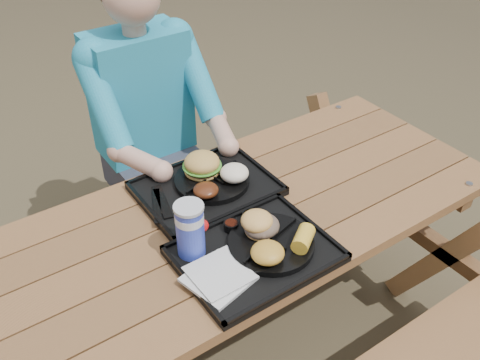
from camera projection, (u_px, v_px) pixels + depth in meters
ground at (240, 350)px, 2.21m from camera, size 60.00×60.00×0.00m
picnic_table at (240, 289)px, 1.99m from camera, size 1.80×1.49×0.75m
tray_near at (255, 255)px, 1.59m from camera, size 0.45×0.35×0.02m
tray_far at (206, 189)px, 1.84m from camera, size 0.45×0.35×0.02m
plate_near at (271, 243)px, 1.60m from camera, size 0.26×0.26×0.02m
plate_far at (212, 180)px, 1.85m from camera, size 0.26×0.26×0.02m
napkin_stack at (218, 278)px, 1.49m from camera, size 0.19×0.19×0.02m
soda_cup at (190, 231)px, 1.53m from camera, size 0.08×0.08×0.17m
condiment_bbq at (231, 226)px, 1.65m from camera, size 0.05×0.05×0.03m
condiment_mustard at (251, 218)px, 1.68m from camera, size 0.06×0.06×0.03m
sandwich at (262, 218)px, 1.59m from camera, size 0.10×0.10×0.11m
mac_cheese at (268, 253)px, 1.52m from camera, size 0.10×0.10×0.05m
corn_cob at (303, 239)px, 1.56m from camera, size 0.12×0.12×0.05m
cutlery_far at (162, 202)px, 1.77m from camera, size 0.07×0.18×0.01m
burger at (202, 159)px, 1.84m from camera, size 0.13×0.13×0.11m
baked_beans at (206, 190)px, 1.76m from camera, size 0.08×0.08×0.04m
potato_salad at (234, 173)px, 1.82m from camera, size 0.10×0.10×0.05m
diner at (148, 143)px, 2.30m from camera, size 0.48×0.84×1.28m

